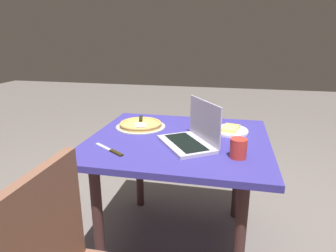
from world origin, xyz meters
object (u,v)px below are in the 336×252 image
object	(u,v)px
pizza_plate	(230,130)
pizza_tray	(141,125)
dining_table	(179,152)
drink_cup	(238,148)
table_knife	(111,151)
laptop	(192,136)

from	to	relation	value
pizza_plate	pizza_tray	xyz separation A→B (m)	(0.58, 0.01, 0.00)
dining_table	drink_cup	xyz separation A→B (m)	(-0.34, 0.22, 0.14)
pizza_tray	pizza_plate	bearing A→B (deg)	-178.69
pizza_tray	table_knife	xyz separation A→B (m)	(0.03, 0.44, -0.01)
pizza_tray	drink_cup	bearing A→B (deg)	148.19
dining_table	table_knife	bearing A→B (deg)	42.00
dining_table	pizza_plate	xyz separation A→B (m)	(-0.29, -0.17, 0.11)
laptop	pizza_plate	world-z (taller)	laptop
drink_cup	pizza_tray	bearing A→B (deg)	-31.81
laptop	pizza_tray	distance (m)	0.45
dining_table	table_knife	distance (m)	0.42
pizza_tray	table_knife	size ratio (longest dim) A/B	1.55
laptop	pizza_tray	bearing A→B (deg)	-34.07
table_knife	dining_table	bearing A→B (deg)	-138.00
pizza_plate	table_knife	bearing A→B (deg)	36.73
pizza_tray	drink_cup	xyz separation A→B (m)	(-0.62, 0.38, 0.03)
dining_table	table_knife	size ratio (longest dim) A/B	4.94
laptop	table_knife	xyz separation A→B (m)	(0.40, 0.18, -0.05)
dining_table	drink_cup	world-z (taller)	drink_cup
table_knife	drink_cup	bearing A→B (deg)	-175.30
pizza_tray	table_knife	world-z (taller)	pizza_tray
drink_cup	laptop	bearing A→B (deg)	-28.14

